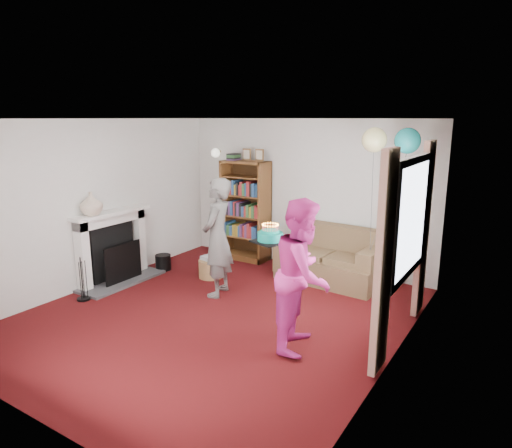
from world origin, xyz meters
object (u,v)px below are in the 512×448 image
Objects in this scene: sofa at (332,260)px; birthday_cake at (270,237)px; person_striped at (217,238)px; bookcase at (246,211)px; person_magenta at (303,274)px.

sofa is 4.40× the size of birthday_cake.
sofa is at bearing 125.63° from person_striped.
person_magenta is at bearing -45.95° from bookcase.
bookcase is 3.36m from person_magenta.
sofa is 0.94× the size of person_striped.
person_magenta is 0.69m from birthday_cake.
person_striped reaches higher than person_magenta.
sofa is at bearing 0.93° from person_magenta.
bookcase is at bearing -175.48° from person_striped.
bookcase is 1.79m from person_striped.
person_striped reaches higher than birthday_cake.
sofa is 2.08m from birthday_cake.
birthday_cake is at bearing 52.05° from person_magenta.
person_magenta is 4.65× the size of birthday_cake.
birthday_cake is at bearing -86.12° from sofa.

